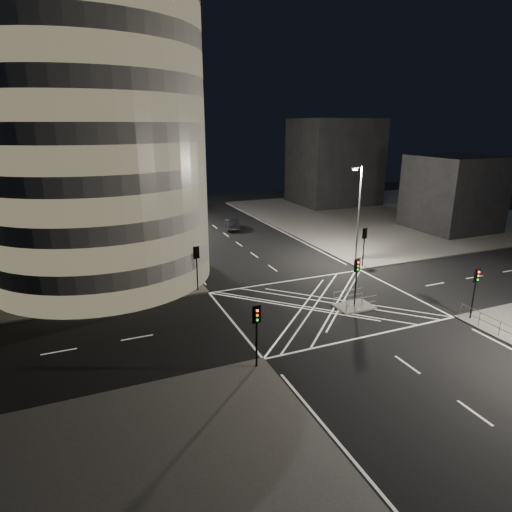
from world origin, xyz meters
name	(u,v)px	position (x,y,z in m)	size (l,w,h in m)	color
ground	(323,304)	(0.00, 0.00, 0.00)	(120.00, 120.00, 0.00)	black
sidewalk_far_right	(391,215)	(29.00, 27.00, 0.07)	(42.00, 42.00, 0.15)	#4F4C4A
central_island	(354,307)	(2.00, -1.50, 0.07)	(3.00, 2.00, 0.15)	slate
office_tower_curved	(37,142)	(-20.74, 18.74, 12.65)	(30.00, 29.00, 27.20)	gray
office_block_rear	(40,146)	(-22.00, 42.00, 11.15)	(24.00, 16.00, 22.00)	gray
building_right_far	(334,162)	(26.00, 40.00, 7.65)	(14.00, 12.00, 15.00)	black
building_right_near	(453,193)	(30.00, 16.00, 5.15)	(10.00, 10.00, 10.00)	black
building_far_end	(150,152)	(-4.00, 58.00, 9.00)	(18.00, 8.00, 18.00)	black
tree_a	(171,242)	(-10.50, 9.00, 4.17)	(4.57, 4.57, 6.66)	black
tree_b	(158,215)	(-10.50, 15.00, 5.52)	(5.08, 5.08, 8.30)	black
tree_c	(149,211)	(-10.50, 21.00, 4.76)	(4.34, 4.34, 7.12)	black
tree_d	(141,194)	(-10.50, 27.00, 5.84)	(5.38, 5.38, 8.79)	black
tree_e	(135,198)	(-10.50, 33.00, 4.38)	(3.91, 3.91, 6.50)	black
traffic_signal_fl	(197,260)	(-8.80, 6.80, 2.91)	(0.55, 0.22, 4.00)	black
traffic_signal_nl	(257,325)	(-8.80, -6.80, 2.91)	(0.55, 0.22, 4.00)	black
traffic_signal_fr	(364,240)	(8.80, 6.80, 2.91)	(0.55, 0.22, 4.00)	black
traffic_signal_nr	(476,284)	(8.80, -6.80, 2.91)	(0.55, 0.22, 4.00)	black
traffic_signal_island	(357,274)	(2.00, -1.50, 2.91)	(0.55, 0.22, 4.00)	black
street_lamp_left_near	(175,219)	(-9.44, 12.00, 5.54)	(1.25, 0.25, 10.00)	slate
street_lamp_left_far	(146,192)	(-9.44, 30.00, 5.54)	(1.25, 0.25, 10.00)	slate
street_lamp_right_far	(358,210)	(9.44, 9.00, 5.54)	(1.25, 0.25, 10.00)	slate
railing_island_south	(361,304)	(2.00, -2.40, 0.70)	(2.80, 0.06, 1.10)	slate
railing_island_north	(348,296)	(2.00, -0.60, 0.70)	(2.80, 0.06, 1.10)	slate
sedan	(232,224)	(1.74, 27.58, 0.77)	(1.64, 4.70, 1.55)	black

